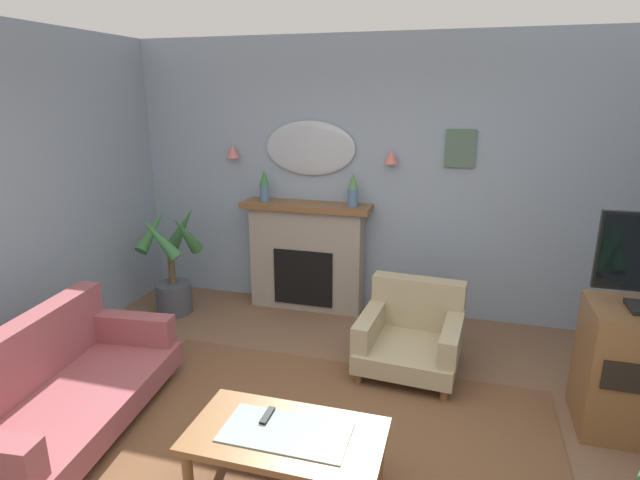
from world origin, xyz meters
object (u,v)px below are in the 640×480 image
wall_sconce_left (233,151)px  floral_couch (56,387)px  wall_mirror (310,148)px  armchair_by_coffee_table (412,333)px  mantel_vase_right (264,185)px  wall_sconce_right (391,156)px  coffee_table (286,441)px  tv_remote (267,416)px  framed_picture (460,148)px  mantel_vase_left (353,190)px  fireplace (307,257)px  potted_plant_tall_palm (172,267)px

wall_sconce_left → floral_couch: bearing=-93.9°
wall_mirror → armchair_by_coffee_table: (1.23, -1.09, -1.40)m
mantel_vase_right → wall_sconce_right: 1.35m
wall_sconce_right → armchair_by_coffee_table: wall_sconce_right is taller
mantel_vase_right → coffee_table: mantel_vase_right is taller
wall_mirror → tv_remote: wall_mirror is taller
coffee_table → floral_couch: bearing=174.3°
wall_sconce_right → framed_picture: bearing=5.3°
wall_sconce_right → coffee_table: bearing=-92.9°
mantel_vase_right → wall_sconce_left: size_ratio=2.41×
mantel_vase_left → framed_picture: (1.00, 0.18, 0.42)m
wall_sconce_left → wall_sconce_right: (1.70, 0.00, 0.00)m
coffee_table → fireplace: bearing=104.9°
wall_sconce_right → tv_remote: size_ratio=0.88×
mantel_vase_left → wall_sconce_left: (-1.35, 0.12, 0.33)m
tv_remote → mantel_vase_right: bearing=111.8°
mantel_vase_right → mantel_vase_left: 0.95m
fireplace → mantel_vase_left: size_ratio=3.95×
wall_mirror → potted_plant_tall_palm: size_ratio=0.84×
mantel_vase_left → wall_sconce_right: bearing=18.9°
wall_sconce_right → coffee_table: wall_sconce_right is taller
framed_picture → fireplace: bearing=-174.2°
wall_sconce_right → framed_picture: framed_picture is taller
wall_mirror → tv_remote: bearing=-78.3°
wall_sconce_right → floral_couch: 3.46m
tv_remote → armchair_by_coffee_table: armchair_by_coffee_table is taller
mantel_vase_right → wall_mirror: 0.61m
fireplace → floral_couch: (-1.03, -2.49, -0.25)m
mantel_vase_left → floral_couch: size_ratio=0.19×
fireplace → framed_picture: (1.50, 0.15, 1.18)m
fireplace → mantel_vase_left: bearing=-3.2°
mantel_vase_right → framed_picture: (1.95, 0.18, 0.42)m
framed_picture → floral_couch: framed_picture is taller
mantel_vase_left → framed_picture: 1.10m
fireplace → wall_mirror: 1.15m
wall_sconce_left → wall_sconce_right: 1.70m
wall_mirror → wall_sconce_left: wall_mirror is taller
wall_sconce_left → framed_picture: bearing=1.5°
wall_mirror → wall_sconce_right: size_ratio=6.86×
framed_picture → mantel_vase_left: bearing=-169.8°
coffee_table → floral_couch: 1.75m
framed_picture → wall_sconce_left: bearing=-178.5°
armchair_by_coffee_table → potted_plant_tall_palm: potted_plant_tall_palm is taller
mantel_vase_left → tv_remote: 2.68m
mantel_vase_right → fireplace: bearing=3.6°
mantel_vase_right → potted_plant_tall_palm: bearing=-149.9°
tv_remote → wall_sconce_left: bearing=118.0°
wall_sconce_right → wall_sconce_left: bearing=180.0°
mantel_vase_right → tv_remote: (1.01, -2.53, -0.88)m
wall_mirror → framed_picture: (1.50, 0.01, 0.04)m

